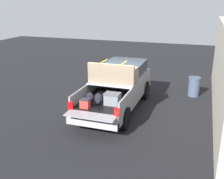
% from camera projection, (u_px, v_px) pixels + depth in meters
% --- Properties ---
extents(ground_plane, '(40.00, 40.00, 0.00)m').
position_uv_depth(ground_plane, '(116.00, 109.00, 12.02)').
color(ground_plane, black).
extents(pickup_truck, '(6.05, 2.06, 2.23)m').
position_uv_depth(pickup_truck, '(119.00, 86.00, 12.04)').
color(pickup_truck, gray).
rests_on(pickup_truck, ground_plane).
extents(building_facade, '(11.29, 0.36, 3.70)m').
position_uv_depth(building_facade, '(222.00, 69.00, 11.38)').
color(building_facade, beige).
rests_on(building_facade, ground_plane).
extents(trash_can, '(0.60, 0.60, 0.98)m').
position_uv_depth(trash_can, '(194.00, 86.00, 13.48)').
color(trash_can, '#3F4C66').
rests_on(trash_can, ground_plane).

